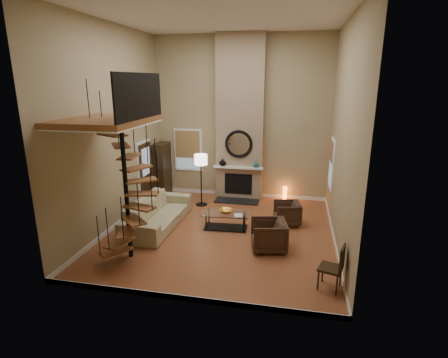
% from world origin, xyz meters
% --- Properties ---
extents(ground, '(6.00, 6.50, 0.01)m').
position_xyz_m(ground, '(0.00, 0.00, -0.01)').
color(ground, '#AF6338').
rests_on(ground, ground).
extents(back_wall, '(6.00, 0.02, 5.50)m').
position_xyz_m(back_wall, '(0.00, 3.25, 2.75)').
color(back_wall, tan).
rests_on(back_wall, ground).
extents(front_wall, '(6.00, 0.02, 5.50)m').
position_xyz_m(front_wall, '(0.00, -3.25, 2.75)').
color(front_wall, tan).
rests_on(front_wall, ground).
extents(left_wall, '(0.02, 6.50, 5.50)m').
position_xyz_m(left_wall, '(-3.00, 0.00, 2.75)').
color(left_wall, tan).
rests_on(left_wall, ground).
extents(right_wall, '(0.02, 6.50, 5.50)m').
position_xyz_m(right_wall, '(3.00, 0.00, 2.75)').
color(right_wall, tan).
rests_on(right_wall, ground).
extents(ceiling, '(6.00, 6.50, 0.01)m').
position_xyz_m(ceiling, '(0.00, 0.00, 5.50)').
color(ceiling, silver).
rests_on(ceiling, back_wall).
extents(baseboard_back, '(6.00, 0.02, 0.12)m').
position_xyz_m(baseboard_back, '(0.00, 3.24, 0.06)').
color(baseboard_back, white).
rests_on(baseboard_back, ground).
extents(baseboard_front, '(6.00, 0.02, 0.12)m').
position_xyz_m(baseboard_front, '(0.00, -3.24, 0.06)').
color(baseboard_front, white).
rests_on(baseboard_front, ground).
extents(baseboard_left, '(0.02, 6.50, 0.12)m').
position_xyz_m(baseboard_left, '(-2.99, 0.00, 0.06)').
color(baseboard_left, white).
rests_on(baseboard_left, ground).
extents(baseboard_right, '(0.02, 6.50, 0.12)m').
position_xyz_m(baseboard_right, '(2.99, 0.00, 0.06)').
color(baseboard_right, white).
rests_on(baseboard_right, ground).
extents(chimney_breast, '(1.60, 0.38, 5.50)m').
position_xyz_m(chimney_breast, '(0.00, 3.06, 2.75)').
color(chimney_breast, '#947B60').
rests_on(chimney_breast, ground).
extents(hearth, '(1.50, 0.60, 0.04)m').
position_xyz_m(hearth, '(0.00, 2.57, 0.02)').
color(hearth, black).
rests_on(hearth, ground).
extents(firebox, '(0.95, 0.02, 0.72)m').
position_xyz_m(firebox, '(0.00, 2.86, 0.55)').
color(firebox, black).
rests_on(firebox, chimney_breast).
extents(mantel, '(1.70, 0.18, 0.06)m').
position_xyz_m(mantel, '(0.00, 2.78, 1.15)').
color(mantel, white).
rests_on(mantel, chimney_breast).
extents(mirror_frame, '(0.94, 0.10, 0.94)m').
position_xyz_m(mirror_frame, '(0.00, 2.84, 1.95)').
color(mirror_frame, black).
rests_on(mirror_frame, chimney_breast).
extents(mirror_disc, '(0.80, 0.01, 0.80)m').
position_xyz_m(mirror_disc, '(0.00, 2.85, 1.95)').
color(mirror_disc, white).
rests_on(mirror_disc, chimney_breast).
extents(vase_left, '(0.24, 0.24, 0.25)m').
position_xyz_m(vase_left, '(-0.55, 2.82, 1.30)').
color(vase_left, black).
rests_on(vase_left, mantel).
extents(vase_right, '(0.20, 0.20, 0.21)m').
position_xyz_m(vase_right, '(0.60, 2.82, 1.28)').
color(vase_right, '#195957').
rests_on(vase_right, mantel).
extents(window_back, '(1.02, 0.06, 1.52)m').
position_xyz_m(window_back, '(-1.90, 3.22, 1.62)').
color(window_back, white).
rests_on(window_back, back_wall).
extents(window_right, '(0.06, 1.02, 1.52)m').
position_xyz_m(window_right, '(2.97, 2.00, 1.63)').
color(window_right, white).
rests_on(window_right, right_wall).
extents(entry_door, '(0.10, 1.05, 2.16)m').
position_xyz_m(entry_door, '(-2.95, 1.80, 1.05)').
color(entry_door, white).
rests_on(entry_door, ground).
extents(loft, '(1.70, 2.20, 1.09)m').
position_xyz_m(loft, '(-2.04, -1.80, 3.24)').
color(loft, brown).
rests_on(loft, left_wall).
extents(spiral_stair, '(1.47, 1.47, 4.06)m').
position_xyz_m(spiral_stair, '(-1.78, -1.79, 1.78)').
color(spiral_stair, black).
rests_on(spiral_stair, ground).
extents(hutch, '(0.39, 0.84, 1.87)m').
position_xyz_m(hutch, '(-2.75, 2.80, 0.95)').
color(hutch, black).
rests_on(hutch, ground).
extents(sofa, '(1.15, 2.85, 0.83)m').
position_xyz_m(sofa, '(-1.86, 0.06, 0.40)').
color(sofa, tan).
rests_on(sofa, ground).
extents(armchair_near, '(0.85, 0.83, 0.65)m').
position_xyz_m(armchair_near, '(1.81, 0.89, 0.35)').
color(armchair_near, '#3E291C').
rests_on(armchair_near, ground).
extents(armchair_far, '(0.99, 0.97, 0.77)m').
position_xyz_m(armchair_far, '(1.43, -0.73, 0.35)').
color(armchair_far, '#3E291C').
rests_on(armchair_far, ground).
extents(coffee_table, '(1.33, 0.73, 0.48)m').
position_xyz_m(coffee_table, '(0.08, 0.27, 0.28)').
color(coffee_table, silver).
rests_on(coffee_table, ground).
extents(bowl, '(0.39, 0.39, 0.10)m').
position_xyz_m(bowl, '(0.08, 0.32, 0.50)').
color(bowl, orange).
rests_on(bowl, coffee_table).
extents(book, '(0.27, 0.33, 0.03)m').
position_xyz_m(book, '(0.43, 0.12, 0.46)').
color(book, gray).
rests_on(book, coffee_table).
extents(floor_lamp, '(0.42, 0.42, 1.74)m').
position_xyz_m(floor_lamp, '(-1.10, 2.00, 1.41)').
color(floor_lamp, black).
rests_on(floor_lamp, ground).
extents(accent_lamp, '(0.13, 0.13, 0.46)m').
position_xyz_m(accent_lamp, '(1.60, 3.06, 0.25)').
color(accent_lamp, orange).
rests_on(accent_lamp, ground).
extents(side_chair, '(0.54, 0.54, 0.95)m').
position_xyz_m(side_chair, '(2.78, -2.26, 0.53)').
color(side_chair, black).
rests_on(side_chair, ground).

